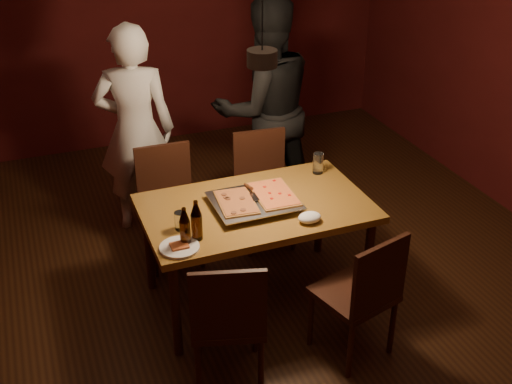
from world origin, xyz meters
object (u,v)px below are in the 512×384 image
object	(u,v)px
chair_near_left	(228,313)
chair_near_right	(365,287)
beer_bottle_b	(196,220)
plate_slice	(179,247)
dining_table	(256,215)
chair_far_right	(263,177)
pendant_lamp	(262,56)
diner_white	(135,130)
diner_dark	(265,109)
beer_bottle_a	(185,226)
pizza_tray	(254,203)
chair_far_left	(168,194)

from	to	relation	value
chair_near_left	chair_near_right	size ratio (longest dim) A/B	1.01
beer_bottle_b	plate_slice	size ratio (longest dim) A/B	1.09
dining_table	chair_far_right	xyz separation A→B (m)	(0.34, 0.74, -0.14)
pendant_lamp	diner_white	bearing A→B (deg)	113.22
plate_slice	diner_dark	size ratio (longest dim) A/B	0.13
beer_bottle_b	dining_table	bearing A→B (deg)	27.69
beer_bottle_b	pendant_lamp	xyz separation A→B (m)	(0.51, 0.23, 0.88)
chair_near_left	beer_bottle_a	world-z (taller)	beer_bottle_a
diner_dark	pendant_lamp	bearing A→B (deg)	66.89
pizza_tray	beer_bottle_b	distance (m)	0.53
diner_dark	chair_near_left	bearing A→B (deg)	62.37
chair_far_left	beer_bottle_b	xyz separation A→B (m)	(-0.05, -1.00, 0.34)
chair_near_right	pizza_tray	distance (m)	0.92
chair_far_right	diner_dark	bearing A→B (deg)	-108.72
pizza_tray	pendant_lamp	xyz separation A→B (m)	(0.04, -0.02, 0.99)
dining_table	plate_slice	xyz separation A→B (m)	(-0.61, -0.32, 0.08)
chair_far_right	chair_near_right	world-z (taller)	same
chair_far_left	beer_bottle_a	bearing A→B (deg)	83.84
chair_near_right	diner_dark	world-z (taller)	diner_dark
dining_table	plate_slice	bearing A→B (deg)	-152.53
beer_bottle_a	diner_dark	world-z (taller)	diner_dark
beer_bottle_b	diner_white	size ratio (longest dim) A/B	0.15
chair_far_left	chair_near_right	bearing A→B (deg)	118.99
pendant_lamp	dining_table	bearing A→B (deg)	141.33
chair_near_right	beer_bottle_b	size ratio (longest dim) A/B	1.98
chair_far_left	plate_slice	size ratio (longest dim) A/B	2.03
pizza_tray	diner_dark	bearing A→B (deg)	64.96
plate_slice	diner_dark	world-z (taller)	diner_dark
chair_far_right	beer_bottle_b	world-z (taller)	beer_bottle_b
beer_bottle_b	diner_dark	distance (m)	1.75
pizza_tray	diner_dark	size ratio (longest dim) A/B	0.30
chair_near_right	diner_dark	distance (m)	2.01
diner_white	dining_table	bearing A→B (deg)	126.99
diner_dark	pendant_lamp	distance (m)	1.54
chair_far_right	beer_bottle_b	xyz separation A→B (m)	(-0.82, -0.99, 0.34)
plate_slice	diner_white	distance (m)	1.60
diner_dark	pendant_lamp	size ratio (longest dim) A/B	1.69
beer_bottle_b	diner_dark	bearing A→B (deg)	54.58
dining_table	chair_near_left	size ratio (longest dim) A/B	2.89
beer_bottle_a	diner_dark	xyz separation A→B (m)	(1.09, 1.45, 0.05)
chair_far_left	chair_near_left	distance (m)	1.48
pizza_tray	diner_white	bearing A→B (deg)	111.71
chair_far_left	pizza_tray	bearing A→B (deg)	119.76
diner_white	chair_far_right	bearing A→B (deg)	162.90
pendant_lamp	chair_far_right	bearing A→B (deg)	67.71
chair_near_left	beer_bottle_b	bearing A→B (deg)	108.94
diner_white	pizza_tray	bearing A→B (deg)	126.34
chair_far_left	chair_far_right	bearing A→B (deg)	-179.26
chair_far_left	chair_near_right	size ratio (longest dim) A/B	0.94
chair_far_right	chair_near_left	xyz separation A→B (m)	(-0.80, -1.47, 0.00)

